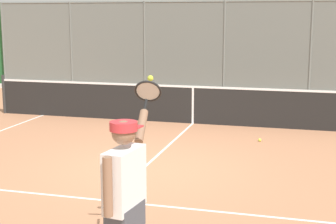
% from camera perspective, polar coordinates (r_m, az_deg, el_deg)
% --- Properties ---
extents(ground_plane, '(60.00, 60.00, 0.00)m').
position_cam_1_polar(ground_plane, '(9.16, -2.86, -6.35)').
color(ground_plane, '#B27551').
extents(court_line_markings, '(8.46, 10.46, 0.01)m').
position_cam_1_polar(court_line_markings, '(7.44, -7.60, -10.48)').
color(court_line_markings, white).
rests_on(court_line_markings, ground).
extents(fence_backdrop, '(19.80, 1.37, 3.19)m').
position_cam_1_polar(fence_backdrop, '(18.02, 6.56, 7.05)').
color(fence_backdrop, slate).
rests_on(fence_backdrop, ground).
extents(tennis_net, '(10.87, 0.09, 1.07)m').
position_cam_1_polar(tennis_net, '(12.89, 2.79, 0.87)').
color(tennis_net, '#2D2D2D').
rests_on(tennis_net, ground).
extents(tennis_player, '(0.35, 1.45, 2.03)m').
position_cam_1_polar(tennis_player, '(4.85, -4.78, -9.17)').
color(tennis_player, silver).
rests_on(tennis_player, ground).
extents(tennis_ball_mid_court, '(0.07, 0.07, 0.07)m').
position_cam_1_polar(tennis_ball_mid_court, '(11.29, 10.17, -3.07)').
color(tennis_ball_mid_court, '#D6E042').
rests_on(tennis_ball_mid_court, ground).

